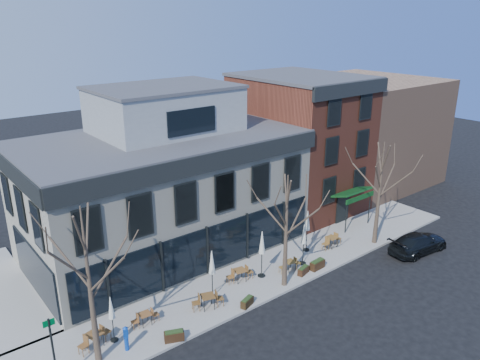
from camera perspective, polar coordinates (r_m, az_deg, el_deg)
ground at (r=30.30m, az=-4.03°, el=-11.65°), size 120.00×120.00×0.00m
sidewalk_front at (r=30.55m, az=3.43°, el=-11.19°), size 33.50×4.70×0.15m
corner_building at (r=32.24m, az=-9.29°, el=-0.60°), size 18.39×10.39×11.10m
red_brick_building at (r=39.52m, az=7.18°, el=4.61°), size 8.20×11.78×11.18m
bg_building at (r=47.77m, az=14.73°, el=5.91°), size 12.00×12.00×10.00m
tree_corner at (r=22.37m, az=-17.82°, el=-12.12°), size 3.93×3.98×7.92m
tree_mid at (r=27.55m, az=5.67°, el=-6.09°), size 3.50×3.55×7.04m
tree_right at (r=33.94m, az=16.65°, el=-1.42°), size 3.72×3.77×7.48m
sign_pole at (r=22.87m, az=-21.86°, el=-18.46°), size 0.50×0.10×3.40m
parked_sedan at (r=35.06m, az=20.89°, el=-7.16°), size 4.93×2.41×1.38m
call_box at (r=24.52m, az=-13.73°, el=-18.14°), size 0.28×0.27×1.37m
cafe_set_0 at (r=25.26m, az=-17.30°, el=-17.94°), size 1.85×0.91×0.95m
cafe_set_1 at (r=26.16m, az=-11.49°, el=-16.12°), size 1.56×0.66×0.81m
cafe_set_2 at (r=26.91m, az=-3.94°, el=-14.41°), size 1.89×1.05×0.97m
cafe_set_3 at (r=29.26m, az=-0.02°, el=-11.38°), size 1.82×0.83×0.93m
cafe_set_4 at (r=30.51m, az=6.09°, el=-10.23°), size 1.61×0.72×0.83m
cafe_set_5 at (r=33.82m, az=11.09°, el=-7.28°), size 1.79×0.74×0.94m
umbrella_0 at (r=24.65m, az=-15.43°, el=-15.04°), size 0.41×0.41×2.54m
umbrella_1 at (r=26.94m, az=-3.44°, el=-10.28°), size 0.48×0.48×3.02m
umbrella_2 at (r=28.96m, az=2.70°, el=-7.91°), size 0.49×0.49×3.09m
umbrella_3 at (r=30.71m, az=7.80°, el=-6.80°), size 0.45×0.45×2.82m
umbrella_4 at (r=32.38m, az=8.22°, el=-5.18°), size 0.48×0.48×2.98m
planter_0 at (r=24.94m, az=-8.03°, el=-18.29°), size 1.07×0.76×0.55m
planter_1 at (r=27.16m, az=0.88°, el=-14.64°), size 0.97×0.63×0.50m
planter_2 at (r=30.36m, az=7.73°, el=-10.86°), size 0.95×0.56×0.50m
planter_3 at (r=31.04m, az=9.41°, el=-10.12°), size 1.11×0.50×0.61m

